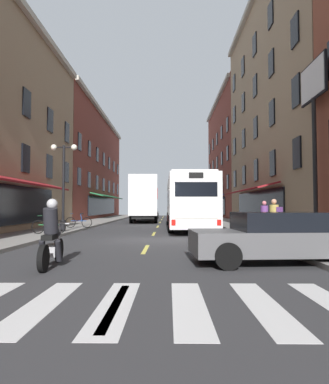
{
  "coord_description": "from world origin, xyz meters",
  "views": [
    {
      "loc": [
        0.8,
        -15.05,
        1.47
      ],
      "look_at": [
        0.54,
        5.4,
        2.36
      ],
      "focal_mm": 31.3,
      "sensor_mm": 36.0,
      "label": 1
    }
  ],
  "objects_px": {
    "sedan_near": "(277,237)",
    "pedestrian_mid": "(264,217)",
    "bicycle_near": "(79,222)",
    "pedestrian_near": "(275,218)",
    "box_truck": "(144,200)",
    "transit_bus": "(187,202)",
    "bicycle_mid": "(49,226)",
    "street_lamp_twin": "(63,183)",
    "motorcycle_rider": "(52,238)",
    "sedan_mid": "(150,213)",
    "billboard_sign": "(314,105)"
  },
  "relations": [
    {
      "from": "motorcycle_rider",
      "to": "sedan_mid",
      "type": "bearing_deg",
      "value": 88.81
    },
    {
      "from": "motorcycle_rider",
      "to": "street_lamp_twin",
      "type": "relative_size",
      "value": 0.44
    },
    {
      "from": "box_truck",
      "to": "pedestrian_near",
      "type": "relative_size",
      "value": 5.04
    },
    {
      "from": "box_truck",
      "to": "sedan_near",
      "type": "bearing_deg",
      "value": -77.25
    },
    {
      "from": "bicycle_near",
      "to": "motorcycle_rider",
      "type": "bearing_deg",
      "value": -77.68
    },
    {
      "from": "pedestrian_near",
      "to": "street_lamp_twin",
      "type": "xyz_separation_m",
      "value": [
        -10.04,
        3.98,
        1.75
      ]
    },
    {
      "from": "sedan_near",
      "to": "pedestrian_mid",
      "type": "distance_m",
      "value": 7.9
    },
    {
      "from": "box_truck",
      "to": "pedestrian_near",
      "type": "bearing_deg",
      "value": -69.1
    },
    {
      "from": "sedan_near",
      "to": "pedestrian_mid",
      "type": "height_order",
      "value": "pedestrian_mid"
    },
    {
      "from": "transit_bus",
      "to": "bicycle_near",
      "type": "bearing_deg",
      "value": -169.09
    },
    {
      "from": "box_truck",
      "to": "pedestrian_near",
      "type": "distance_m",
      "value": 18.73
    },
    {
      "from": "sedan_near",
      "to": "street_lamp_twin",
      "type": "height_order",
      "value": "street_lamp_twin"
    },
    {
      "from": "box_truck",
      "to": "sedan_near",
      "type": "height_order",
      "value": "box_truck"
    },
    {
      "from": "box_truck",
      "to": "pedestrian_mid",
      "type": "xyz_separation_m",
      "value": [
        6.97,
        -14.93,
        -1.17
      ]
    },
    {
      "from": "sedan_near",
      "to": "motorcycle_rider",
      "type": "relative_size",
      "value": 2.16
    },
    {
      "from": "pedestrian_near",
      "to": "sedan_mid",
      "type": "bearing_deg",
      "value": 57.98
    },
    {
      "from": "transit_bus",
      "to": "motorcycle_rider",
      "type": "distance_m",
      "value": 14.77
    },
    {
      "from": "street_lamp_twin",
      "to": "sedan_near",
      "type": "bearing_deg",
      "value": -47.04
    },
    {
      "from": "bicycle_mid",
      "to": "box_truck",
      "type": "bearing_deg",
      "value": 76.61
    },
    {
      "from": "motorcycle_rider",
      "to": "sedan_near",
      "type": "bearing_deg",
      "value": 6.05
    },
    {
      "from": "sedan_near",
      "to": "bicycle_mid",
      "type": "relative_size",
      "value": 2.61
    },
    {
      "from": "box_truck",
      "to": "sedan_mid",
      "type": "distance_m",
      "value": 8.69
    },
    {
      "from": "bicycle_near",
      "to": "pedestrian_mid",
      "type": "relative_size",
      "value": 1.07
    },
    {
      "from": "transit_bus",
      "to": "box_truck",
      "type": "bearing_deg",
      "value": 111.31
    },
    {
      "from": "motorcycle_rider",
      "to": "pedestrian_near",
      "type": "height_order",
      "value": "pedestrian_near"
    },
    {
      "from": "sedan_near",
      "to": "bicycle_near",
      "type": "xyz_separation_m",
      "value": [
        -8.48,
        12.22,
        -0.17
      ]
    },
    {
      "from": "box_truck",
      "to": "transit_bus",
      "type": "bearing_deg",
      "value": -68.69
    },
    {
      "from": "billboard_sign",
      "to": "bicycle_near",
      "type": "height_order",
      "value": "billboard_sign"
    },
    {
      "from": "bicycle_mid",
      "to": "pedestrian_near",
      "type": "relative_size",
      "value": 1.05
    },
    {
      "from": "bicycle_mid",
      "to": "pedestrian_mid",
      "type": "distance_m",
      "value": 10.56
    },
    {
      "from": "sedan_mid",
      "to": "transit_bus",
      "type": "bearing_deg",
      "value": -78.96
    },
    {
      "from": "motorcycle_rider",
      "to": "street_lamp_twin",
      "type": "xyz_separation_m",
      "value": [
        -2.81,
        9.72,
        2.04
      ]
    },
    {
      "from": "sedan_mid",
      "to": "bicycle_near",
      "type": "bearing_deg",
      "value": -100.35
    },
    {
      "from": "transit_bus",
      "to": "pedestrian_near",
      "type": "bearing_deg",
      "value": -69.55
    },
    {
      "from": "billboard_sign",
      "to": "bicycle_near",
      "type": "distance_m",
      "value": 14.66
    },
    {
      "from": "bicycle_near",
      "to": "street_lamp_twin",
      "type": "relative_size",
      "value": 0.37
    },
    {
      "from": "box_truck",
      "to": "street_lamp_twin",
      "type": "distance_m",
      "value": 13.91
    },
    {
      "from": "pedestrian_mid",
      "to": "street_lamp_twin",
      "type": "bearing_deg",
      "value": -69.33
    },
    {
      "from": "billboard_sign",
      "to": "transit_bus",
      "type": "xyz_separation_m",
      "value": [
        -5.01,
        8.02,
        -4.07
      ]
    },
    {
      "from": "box_truck",
      "to": "sedan_mid",
      "type": "relative_size",
      "value": 1.71
    },
    {
      "from": "bicycle_mid",
      "to": "pedestrian_near",
      "type": "bearing_deg",
      "value": -13.36
    },
    {
      "from": "bicycle_near",
      "to": "pedestrian_near",
      "type": "distance_m",
      "value": 12.3
    },
    {
      "from": "billboard_sign",
      "to": "sedan_near",
      "type": "height_order",
      "value": "billboard_sign"
    },
    {
      "from": "street_lamp_twin",
      "to": "motorcycle_rider",
      "type": "bearing_deg",
      "value": -73.89
    },
    {
      "from": "box_truck",
      "to": "pedestrian_near",
      "type": "xyz_separation_m",
      "value": [
        6.67,
        -17.47,
        -1.12
      ]
    },
    {
      "from": "transit_bus",
      "to": "bicycle_mid",
      "type": "relative_size",
      "value": 7.21
    },
    {
      "from": "motorcycle_rider",
      "to": "bicycle_near",
      "type": "bearing_deg",
      "value": 102.32
    },
    {
      "from": "sedan_near",
      "to": "box_truck",
      "type": "bearing_deg",
      "value": 102.75
    },
    {
      "from": "bicycle_near",
      "to": "pedestrian_near",
      "type": "xyz_separation_m",
      "value": [
        10.04,
        -7.09,
        0.5
      ]
    },
    {
      "from": "billboard_sign",
      "to": "pedestrian_mid",
      "type": "xyz_separation_m",
      "value": [
        -1.57,
        2.14,
        -4.86
      ]
    }
  ]
}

